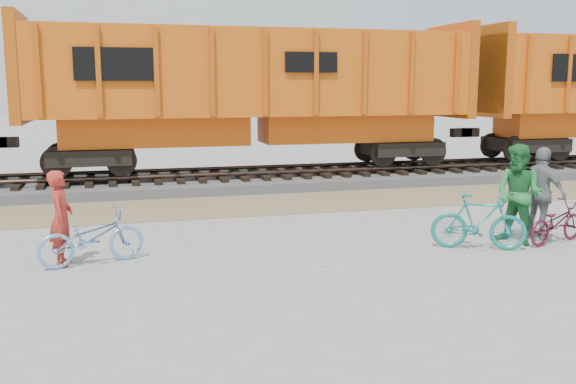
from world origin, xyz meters
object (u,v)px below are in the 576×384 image
(bicycle_maroon, at_px, (556,222))
(person_woman, at_px, (541,193))
(bicycle_teal, at_px, (479,222))
(person_solo, at_px, (61,218))
(bicycle_blue, at_px, (91,237))
(person_man, at_px, (519,194))
(hopper_car_center, at_px, (254,90))

(bicycle_maroon, distance_m, person_woman, 0.67)
(bicycle_teal, xyz_separation_m, person_solo, (-7.76, 0.95, 0.31))
(bicycle_blue, xyz_separation_m, bicycle_maroon, (9.04, -0.83, -0.06))
(bicycle_maroon, bearing_deg, person_woman, -4.88)
(person_solo, height_order, person_man, person_man)
(bicycle_teal, bearing_deg, person_woman, -49.50)
(bicycle_teal, bearing_deg, person_man, -52.23)
(hopper_car_center, height_order, bicycle_blue, hopper_car_center)
(bicycle_maroon, bearing_deg, person_solo, 65.50)
(bicycle_blue, distance_m, person_woman, 8.97)
(hopper_car_center, height_order, person_solo, hopper_car_center)
(bicycle_teal, height_order, bicycle_maroon, bicycle_teal)
(bicycle_blue, distance_m, bicycle_maroon, 9.08)
(bicycle_teal, bearing_deg, hopper_car_center, 41.59)
(bicycle_teal, relative_size, bicycle_maroon, 1.11)
(bicycle_teal, relative_size, person_woman, 0.94)
(bicycle_teal, height_order, person_solo, person_solo)
(bicycle_teal, xyz_separation_m, person_man, (1.00, 0.20, 0.46))
(bicycle_maroon, xyz_separation_m, person_man, (-0.79, 0.18, 0.58))
(bicycle_teal, bearing_deg, bicycle_blue, 109.75)
(person_woman, bearing_deg, bicycle_maroon, 176.86)
(bicycle_teal, xyz_separation_m, person_woman, (1.69, 0.42, 0.42))
(bicycle_blue, height_order, person_woman, person_woman)
(hopper_car_center, distance_m, person_man, 9.85)
(bicycle_teal, xyz_separation_m, bicycle_maroon, (1.79, 0.02, -0.12))
(hopper_car_center, relative_size, person_solo, 8.21)
(bicycle_teal, distance_m, bicycle_maroon, 1.79)
(hopper_car_center, distance_m, person_solo, 10.01)
(hopper_car_center, xyz_separation_m, person_solo, (-5.27, -8.23, -2.15))
(person_solo, xyz_separation_m, person_man, (8.76, -0.75, 0.16))
(bicycle_maroon, height_order, person_man, person_man)
(bicycle_maroon, xyz_separation_m, person_solo, (-9.54, 0.93, 0.42))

